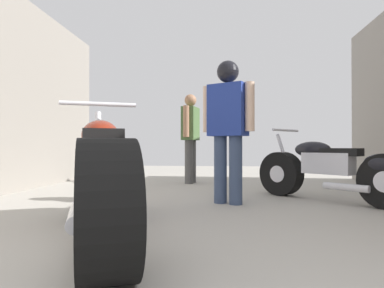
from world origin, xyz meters
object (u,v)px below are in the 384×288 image
object	(u,v)px
mechanic_in_blue	(190,133)
mechanic_with_helmet	(228,118)
motorcycle_maroon_cruiser	(101,178)
motorcycle_black_naked	(331,170)

from	to	relation	value
mechanic_in_blue	mechanic_with_helmet	world-z (taller)	mechanic_with_helmet
motorcycle_maroon_cruiser	motorcycle_black_naked	world-z (taller)	motorcycle_maroon_cruiser
motorcycle_black_naked	mechanic_with_helmet	xyz separation A→B (m)	(-1.22, -0.25, 0.61)
motorcycle_black_naked	mechanic_in_blue	bearing A→B (deg)	134.76
mechanic_in_blue	mechanic_with_helmet	bearing A→B (deg)	-73.22
motorcycle_maroon_cruiser	mechanic_in_blue	bearing A→B (deg)	86.11
motorcycle_maroon_cruiser	mechanic_with_helmet	size ratio (longest dim) A/B	1.34
motorcycle_maroon_cruiser	mechanic_with_helmet	bearing A→B (deg)	60.74
motorcycle_maroon_cruiser	mechanic_in_blue	xyz separation A→B (m)	(0.25, 3.74, 0.47)
mechanic_in_blue	mechanic_with_helmet	xyz separation A→B (m)	(0.64, -2.14, 0.08)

